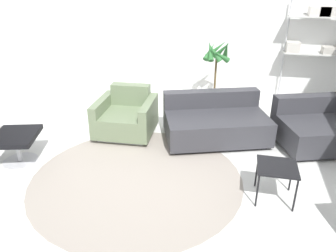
{
  "coord_description": "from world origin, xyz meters",
  "views": [
    {
      "loc": [
        1.12,
        -3.42,
        2.25
      ],
      "look_at": [
        0.31,
        0.16,
        0.55
      ],
      "focal_mm": 35.0,
      "sensor_mm": 36.0,
      "label": 1
    }
  ],
  "objects_px": {
    "armchair_red": "(127,117)",
    "shelf_unit": "(322,32)",
    "potted_plant": "(215,77)",
    "couch_low": "(215,123)",
    "side_table": "(277,170)",
    "couch_second": "(320,129)"
  },
  "relations": [
    {
      "from": "armchair_red",
      "to": "couch_second",
      "type": "distance_m",
      "value": 2.84
    },
    {
      "from": "armchair_red",
      "to": "potted_plant",
      "type": "distance_m",
      "value": 1.82
    },
    {
      "from": "potted_plant",
      "to": "couch_second",
      "type": "bearing_deg",
      "value": -33.48
    },
    {
      "from": "couch_second",
      "to": "side_table",
      "type": "xyz_separation_m",
      "value": [
        -0.71,
        -1.46,
        0.12
      ]
    },
    {
      "from": "couch_low",
      "to": "side_table",
      "type": "height_order",
      "value": "couch_low"
    },
    {
      "from": "couch_second",
      "to": "armchair_red",
      "type": "bearing_deg",
      "value": -14.45
    },
    {
      "from": "armchair_red",
      "to": "shelf_unit",
      "type": "bearing_deg",
      "value": -151.89
    },
    {
      "from": "potted_plant",
      "to": "armchair_red",
      "type": "bearing_deg",
      "value": -132.92
    },
    {
      "from": "armchair_red",
      "to": "side_table",
      "type": "xyz_separation_m",
      "value": [
        2.12,
        -1.21,
        0.11
      ]
    },
    {
      "from": "shelf_unit",
      "to": "couch_low",
      "type": "bearing_deg",
      "value": -133.7
    },
    {
      "from": "armchair_red",
      "to": "shelf_unit",
      "type": "xyz_separation_m",
      "value": [
        2.92,
        1.77,
        1.1
      ]
    },
    {
      "from": "potted_plant",
      "to": "shelf_unit",
      "type": "distance_m",
      "value": 1.92
    },
    {
      "from": "armchair_red",
      "to": "potted_plant",
      "type": "height_order",
      "value": "potted_plant"
    },
    {
      "from": "couch_low",
      "to": "potted_plant",
      "type": "height_order",
      "value": "potted_plant"
    },
    {
      "from": "couch_second",
      "to": "potted_plant",
      "type": "bearing_deg",
      "value": -52.89
    },
    {
      "from": "couch_second",
      "to": "side_table",
      "type": "distance_m",
      "value": 1.63
    },
    {
      "from": "couch_low",
      "to": "couch_second",
      "type": "xyz_separation_m",
      "value": [
        1.49,
        0.13,
        0.0
      ]
    },
    {
      "from": "armchair_red",
      "to": "shelf_unit",
      "type": "distance_m",
      "value": 3.59
    },
    {
      "from": "armchair_red",
      "to": "shelf_unit",
      "type": "relative_size",
      "value": 0.47
    },
    {
      "from": "couch_second",
      "to": "shelf_unit",
      "type": "relative_size",
      "value": 0.75
    },
    {
      "from": "side_table",
      "to": "couch_low",
      "type": "bearing_deg",
      "value": 120.21
    },
    {
      "from": "armchair_red",
      "to": "side_table",
      "type": "relative_size",
      "value": 2.13
    }
  ]
}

